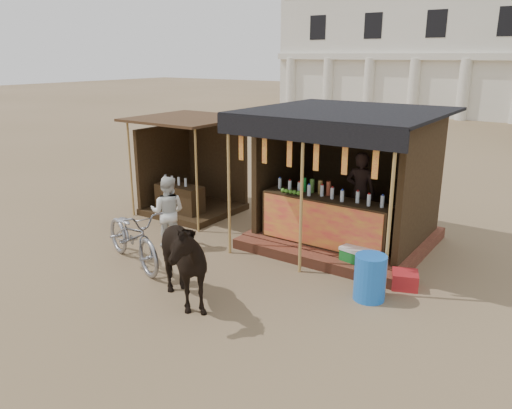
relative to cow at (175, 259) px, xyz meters
name	(u,v)px	position (x,y,z in m)	size (l,w,h in m)	color
ground	(202,289)	(0.02, 0.60, -0.76)	(120.00, 120.00, 0.00)	#846B4C
main_stall	(345,196)	(1.03, 3.96, 0.27)	(3.60, 3.61, 2.78)	brown
secondary_stall	(189,178)	(-3.15, 3.84, 0.09)	(2.40, 2.40, 2.38)	#332412
cow	(175,259)	(0.00, 0.00, 0.00)	(0.82, 1.79, 1.51)	black
motorbike	(133,236)	(-1.73, 0.69, -0.20)	(0.74, 2.12, 1.12)	gray
bystander	(168,212)	(-1.84, 1.73, -0.01)	(0.72, 0.56, 1.49)	silver
blue_barrel	(370,278)	(2.47, 1.86, -0.38)	(0.51, 0.51, 0.76)	blue
red_crate	(405,280)	(2.81, 2.60, -0.62)	(0.42, 0.41, 0.28)	#A91C1F
cooler	(360,260)	(1.91, 2.78, -0.52)	(0.71, 0.55, 0.46)	#1A772A
background_building	(481,52)	(-1.98, 30.54, 3.22)	(26.00, 7.45, 8.18)	silver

